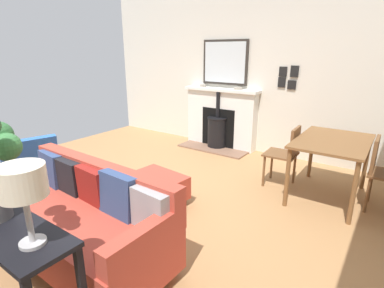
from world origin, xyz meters
TOP-DOWN VIEW (x-y plane):
  - ground_plane at (0.00, 0.00)m, footprint 5.99×5.64m
  - wall_left at (-2.99, 0.00)m, footprint 0.12×5.64m
  - fireplace at (-2.79, -0.17)m, footprint 0.62×1.47m
  - mirror_over_mantel at (-2.91, -0.17)m, footprint 0.04×0.90m
  - mantel_bowl_near at (-2.81, -0.58)m, footprint 0.12×0.12m
  - mantel_bowl_far at (-2.81, 0.17)m, footprint 0.16×0.16m
  - sofa at (0.71, 0.44)m, footprint 0.81×1.88m
  - ottoman at (-0.30, 0.36)m, footprint 0.72×0.72m
  - armchair_accent at (0.38, -1.02)m, footprint 0.80×0.74m
  - table_lamp_far_end at (1.39, 1.06)m, footprint 0.24×0.24m
  - dining_table at (-1.74, 1.99)m, footprint 1.16×0.79m
  - dining_chair_near_fireplace at (-1.75, 1.45)m, footprint 0.41×0.41m
  - dining_chair_by_back_wall at (-1.74, 2.52)m, footprint 0.40×0.40m
  - photo_gallery_row at (-2.92, 1.00)m, footprint 0.02×0.32m

SIDE VIEW (x-z plane):
  - ground_plane at x=0.00m, z-range -0.01..0.00m
  - ottoman at x=-0.30m, z-range 0.04..0.41m
  - sofa at x=0.71m, z-range -0.04..0.78m
  - armchair_accent at x=0.38m, z-range 0.04..0.85m
  - fireplace at x=-2.79m, z-range -0.06..1.05m
  - dining_chair_near_fireplace at x=-1.75m, z-range 0.08..0.92m
  - dining_chair_by_back_wall at x=-1.74m, z-range 0.08..0.93m
  - dining_table at x=-1.74m, z-range 0.28..1.04m
  - table_lamp_far_end at x=1.39m, z-range 0.89..1.35m
  - mantel_bowl_far at x=-2.81m, z-range 1.11..1.16m
  - mantel_bowl_near at x=-2.81m, z-range 1.12..1.16m
  - photo_gallery_row at x=-2.92m, z-range 1.17..1.55m
  - wall_left at x=-2.99m, z-range 0.00..2.85m
  - mirror_over_mantel at x=-2.91m, z-range 1.17..1.96m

